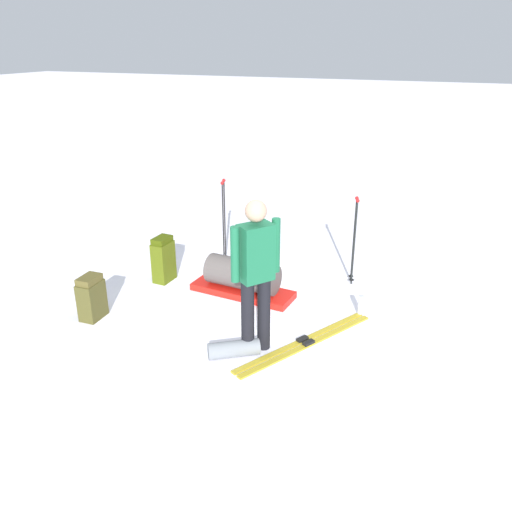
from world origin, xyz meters
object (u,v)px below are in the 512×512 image
(ski_poles_planted_near, at_px, (354,236))
(gear_sled, at_px, (242,278))
(backpack_bright, at_px, (163,260))
(ski_poles_planted_far, at_px, (224,218))
(thermos_bottle, at_px, (361,305))
(backpack_large_dark, at_px, (92,298))
(skier_standing, at_px, (256,270))
(sleeping_mat_rolled, at_px, (234,349))
(ski_pair_near, at_px, (305,343))

(ski_poles_planted_near, xyz_separation_m, gear_sled, (0.91, -1.26, -0.46))
(backpack_bright, height_order, ski_poles_planted_far, ski_poles_planted_far)
(backpack_bright, xyz_separation_m, gear_sled, (-0.03, 1.18, -0.09))
(ski_poles_planted_near, height_order, thermos_bottle, ski_poles_planted_near)
(backpack_large_dark, height_order, ski_poles_planted_far, ski_poles_planted_far)
(skier_standing, distance_m, sleeping_mat_rolled, 0.90)
(ski_poles_planted_near, bearing_deg, gear_sled, -54.09)
(backpack_bright, bearing_deg, skier_standing, 58.01)
(backpack_large_dark, distance_m, backpack_bright, 1.27)
(backpack_large_dark, xyz_separation_m, ski_poles_planted_far, (-2.13, 0.76, 0.45))
(ski_poles_planted_far, height_order, thermos_bottle, ski_poles_planted_far)
(ski_poles_planted_near, bearing_deg, backpack_large_dark, -50.94)
(skier_standing, bearing_deg, backpack_large_dark, -87.75)
(ski_poles_planted_far, bearing_deg, ski_pair_near, 46.36)
(ski_poles_planted_far, bearing_deg, backpack_bright, -30.31)
(backpack_bright, bearing_deg, thermos_bottle, 91.00)
(skier_standing, distance_m, thermos_bottle, 1.71)
(skier_standing, height_order, ski_pair_near, skier_standing)
(ski_poles_planted_far, relative_size, gear_sled, 0.91)
(thermos_bottle, bearing_deg, backpack_large_dark, -66.70)
(ski_poles_planted_far, bearing_deg, skier_standing, 33.20)
(skier_standing, relative_size, backpack_bright, 2.63)
(ski_pair_near, bearing_deg, gear_sled, -127.05)
(ski_pair_near, distance_m, gear_sled, 1.44)
(ski_pair_near, distance_m, ski_poles_planted_far, 2.59)
(ski_poles_planted_near, bearing_deg, skier_standing, -15.60)
(skier_standing, bearing_deg, backpack_bright, -121.99)
(skier_standing, bearing_deg, thermos_bottle, 143.44)
(ski_pair_near, xyz_separation_m, ski_poles_planted_near, (-1.77, 0.12, 0.67))
(ski_pair_near, relative_size, sleeping_mat_rolled, 3.25)
(skier_standing, bearing_deg, sleeping_mat_rolled, -39.70)
(ski_pair_near, distance_m, sleeping_mat_rolled, 0.83)
(backpack_large_dark, bearing_deg, thermos_bottle, 113.30)
(backpack_large_dark, bearing_deg, backpack_bright, 168.92)
(backpack_large_dark, relative_size, ski_poles_planted_near, 0.45)
(ski_pair_near, relative_size, gear_sled, 1.27)
(ski_pair_near, xyz_separation_m, ski_poles_planted_far, (-1.72, -1.80, 0.70))
(skier_standing, relative_size, backpack_large_dark, 3.09)
(skier_standing, bearing_deg, ski_poles_planted_far, -146.80)
(ski_poles_planted_near, xyz_separation_m, thermos_bottle, (0.89, 0.31, -0.55))
(backpack_bright, distance_m, sleeping_mat_rolled, 2.18)
(gear_sled, relative_size, sleeping_mat_rolled, 2.56)
(skier_standing, height_order, sleeping_mat_rolled, skier_standing)
(ski_pair_near, distance_m, ski_poles_planted_near, 1.90)
(skier_standing, distance_m, ski_poles_planted_far, 2.46)
(backpack_large_dark, xyz_separation_m, sleeping_mat_rolled, (0.12, 1.93, -0.18))
(ski_poles_planted_far, xyz_separation_m, thermos_bottle, (0.84, 2.23, -0.58))
(ski_pair_near, distance_m, thermos_bottle, 0.99)
(ski_pair_near, bearing_deg, backpack_bright, -109.77)
(ski_pair_near, height_order, gear_sled, gear_sled)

